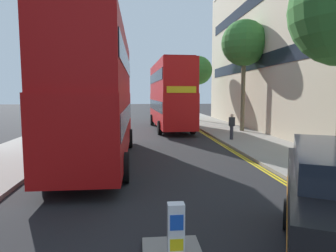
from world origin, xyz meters
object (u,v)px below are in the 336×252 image
object	(u,v)px
keep_left_bollard	(176,238)
double_decker_bus_oncoming	(170,94)
pedestrian_far	(232,126)
double_decker_bus_away	(98,93)

from	to	relation	value
keep_left_bollard	double_decker_bus_oncoming	xyz separation A→B (m)	(2.06, 20.61, 2.42)
keep_left_bollard	pedestrian_far	xyz separation A→B (m)	(5.24, 13.53, 0.38)
keep_left_bollard	double_decker_bus_away	world-z (taller)	double_decker_bus_away
keep_left_bollard	double_decker_bus_oncoming	distance (m)	20.85
keep_left_bollard	double_decker_bus_away	distance (m)	9.29
keep_left_bollard	pedestrian_far	distance (m)	14.51
double_decker_bus_oncoming	pedestrian_far	size ratio (longest dim) A/B	6.72
double_decker_bus_away	pedestrian_far	world-z (taller)	double_decker_bus_away
double_decker_bus_away	keep_left_bollard	bearing A→B (deg)	-74.80
keep_left_bollard	double_decker_bus_oncoming	bearing A→B (deg)	84.30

